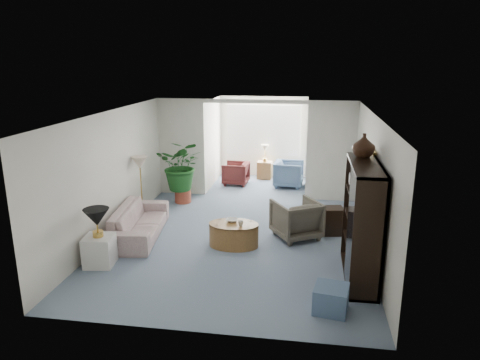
% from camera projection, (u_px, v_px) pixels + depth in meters
% --- Properties ---
extents(floor, '(6.00, 6.00, 0.00)m').
position_uv_depth(floor, '(235.00, 242.00, 8.71)').
color(floor, gray).
rests_on(floor, ground).
extents(sunroom_floor, '(2.60, 2.60, 0.00)m').
position_uv_depth(sunroom_floor, '(259.00, 185.00, 12.62)').
color(sunroom_floor, gray).
rests_on(sunroom_floor, ground).
extents(back_pier_left, '(1.20, 0.12, 2.50)m').
position_uv_depth(back_pier_left, '(182.00, 147.00, 11.52)').
color(back_pier_left, white).
rests_on(back_pier_left, ground).
extents(back_pier_right, '(1.20, 0.12, 2.50)m').
position_uv_depth(back_pier_right, '(331.00, 152.00, 10.96)').
color(back_pier_right, white).
rests_on(back_pier_right, ground).
extents(back_header, '(2.60, 0.12, 0.10)m').
position_uv_depth(back_header, '(255.00, 101.00, 10.93)').
color(back_header, white).
rests_on(back_header, back_pier_left).
extents(window_pane, '(2.20, 0.02, 1.50)m').
position_uv_depth(window_pane, '(263.00, 130.00, 13.28)').
color(window_pane, white).
extents(window_blinds, '(2.20, 0.02, 1.50)m').
position_uv_depth(window_blinds, '(263.00, 130.00, 13.25)').
color(window_blinds, white).
extents(framed_picture, '(0.04, 0.50, 0.40)m').
position_uv_depth(framed_picture, '(373.00, 163.00, 7.81)').
color(framed_picture, '#ADA48B').
extents(sofa, '(1.07, 2.18, 0.61)m').
position_uv_depth(sofa, '(139.00, 222.00, 8.94)').
color(sofa, beige).
rests_on(sofa, ground).
extents(end_table, '(0.53, 0.53, 0.53)m').
position_uv_depth(end_table, '(100.00, 251.00, 7.69)').
color(end_table, silver).
rests_on(end_table, ground).
extents(table_lamp, '(0.44, 0.44, 0.30)m').
position_uv_depth(table_lamp, '(97.00, 217.00, 7.53)').
color(table_lamp, black).
rests_on(table_lamp, end_table).
extents(floor_lamp, '(0.36, 0.36, 0.28)m').
position_uv_depth(floor_lamp, '(140.00, 163.00, 9.82)').
color(floor_lamp, beige).
rests_on(floor_lamp, ground).
extents(coffee_table, '(1.08, 1.08, 0.45)m').
position_uv_depth(coffee_table, '(234.00, 235.00, 8.50)').
color(coffee_table, olive).
rests_on(coffee_table, ground).
extents(coffee_bowl, '(0.26, 0.26, 0.06)m').
position_uv_depth(coffee_bowl, '(232.00, 220.00, 8.53)').
color(coffee_bowl, silver).
rests_on(coffee_bowl, coffee_table).
extents(coffee_cup, '(0.12, 0.12, 0.10)m').
position_uv_depth(coffee_cup, '(241.00, 224.00, 8.31)').
color(coffee_cup, beige).
rests_on(coffee_cup, coffee_table).
extents(wingback_chair, '(1.14, 1.15, 0.77)m').
position_uv_depth(wingback_chair, '(296.00, 219.00, 8.86)').
color(wingback_chair, '#676151').
rests_on(wingback_chair, ground).
extents(side_table_dark, '(0.53, 0.45, 0.56)m').
position_uv_depth(side_table_dark, '(331.00, 221.00, 9.08)').
color(side_table_dark, black).
rests_on(side_table_dark, ground).
extents(entertainment_cabinet, '(0.46, 1.71, 1.90)m').
position_uv_depth(entertainment_cabinet, '(362.00, 222.00, 7.12)').
color(entertainment_cabinet, black).
rests_on(entertainment_cabinet, ground).
extents(cabinet_urn, '(0.37, 0.37, 0.39)m').
position_uv_depth(cabinet_urn, '(364.00, 145.00, 7.29)').
color(cabinet_urn, '#311B10').
rests_on(cabinet_urn, entertainment_cabinet).
extents(ottoman, '(0.54, 0.54, 0.37)m').
position_uv_depth(ottoman, '(331.00, 299.00, 6.31)').
color(ottoman, slate).
rests_on(ottoman, ground).
extents(plant_pot, '(0.40, 0.40, 0.32)m').
position_uv_depth(plant_pot, '(183.00, 196.00, 11.10)').
color(plant_pot, '#A3442F').
rests_on(plant_pot, ground).
extents(house_plant, '(1.13, 0.98, 1.26)m').
position_uv_depth(house_plant, '(182.00, 165.00, 10.89)').
color(house_plant, '#1C521D').
rests_on(house_plant, plant_pot).
extents(sunroom_chair_blue, '(0.84, 0.82, 0.72)m').
position_uv_depth(sunroom_chair_blue, '(289.00, 174.00, 12.41)').
color(sunroom_chair_blue, slate).
rests_on(sunroom_chair_blue, ground).
extents(sunroom_chair_maroon, '(0.74, 0.73, 0.64)m').
position_uv_depth(sunroom_chair_maroon, '(236.00, 173.00, 12.64)').
color(sunroom_chair_maroon, '#5B251F').
rests_on(sunroom_chair_maroon, ground).
extents(sunroom_table, '(0.44, 0.35, 0.52)m').
position_uv_depth(sunroom_table, '(265.00, 170.00, 13.26)').
color(sunroom_table, olive).
rests_on(sunroom_table, ground).
extents(shelf_clutter, '(0.30, 1.13, 1.06)m').
position_uv_depth(shelf_clutter, '(361.00, 208.00, 6.89)').
color(shelf_clutter, '#565451').
rests_on(shelf_clutter, entertainment_cabinet).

